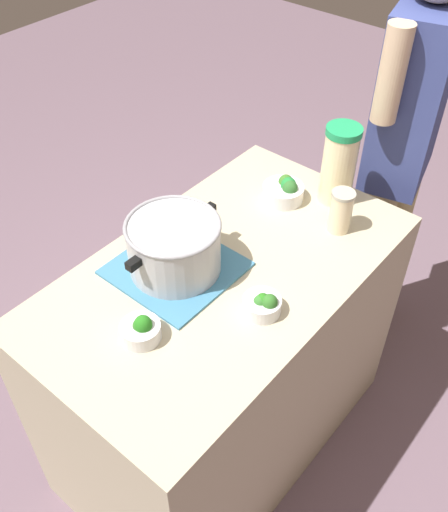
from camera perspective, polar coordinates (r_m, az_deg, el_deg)
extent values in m
plane|color=slate|center=(2.38, 0.00, -16.74)|extent=(8.00, 8.00, 0.00)
cube|color=#BCB190|center=(2.01, 0.00, -10.35)|extent=(1.17, 0.67, 0.89)
cube|color=teal|center=(1.68, -4.76, -1.19)|extent=(0.32, 0.33, 0.01)
cylinder|color=#B7B7BC|center=(1.62, -4.92, 0.88)|extent=(0.26, 0.26, 0.16)
torus|color=#99999E|center=(1.57, -5.08, 2.98)|extent=(0.27, 0.27, 0.01)
cube|color=black|center=(1.52, -8.86, -0.78)|extent=(0.04, 0.02, 0.02)
cube|color=black|center=(1.68, -1.50, 4.59)|extent=(0.04, 0.02, 0.02)
cylinder|color=beige|center=(1.90, 11.15, 8.51)|extent=(0.11, 0.11, 0.24)
cylinder|color=#1F9858|center=(1.83, 11.71, 11.91)|extent=(0.11, 0.11, 0.02)
ellipsoid|color=yellow|center=(1.91, 11.44, 8.93)|extent=(0.04, 0.04, 0.01)
cylinder|color=beige|center=(1.81, 11.36, 4.21)|extent=(0.07, 0.07, 0.13)
cylinder|color=#B2AD99|center=(1.76, 11.66, 5.97)|extent=(0.07, 0.07, 0.01)
cylinder|color=silver|center=(1.92, 5.80, 6.19)|extent=(0.14, 0.14, 0.05)
ellipsoid|color=#238034|center=(1.91, 6.34, 6.87)|extent=(0.05, 0.05, 0.06)
ellipsoid|color=#2E672B|center=(1.90, 6.48, 6.58)|extent=(0.05, 0.05, 0.06)
ellipsoid|color=#3A7125|center=(1.93, 6.08, 7.16)|extent=(0.05, 0.05, 0.06)
cylinder|color=silver|center=(1.50, -8.14, -7.35)|extent=(0.11, 0.11, 0.05)
ellipsoid|color=#337327|center=(1.49, -8.26, -6.79)|extent=(0.04, 0.04, 0.04)
ellipsoid|color=#25761C|center=(1.48, -7.93, -6.69)|extent=(0.05, 0.05, 0.05)
cylinder|color=silver|center=(1.55, 3.73, -4.86)|extent=(0.10, 0.10, 0.04)
ellipsoid|color=#316F27|center=(1.53, 4.51, -4.55)|extent=(0.04, 0.04, 0.05)
ellipsoid|color=#36772E|center=(1.54, 3.57, -4.52)|extent=(0.04, 0.04, 0.04)
ellipsoid|color=#27741B|center=(1.54, 3.83, -4.36)|extent=(0.04, 0.04, 0.04)
cylinder|color=tan|center=(2.43, 13.43, -1.13)|extent=(0.14, 0.14, 0.83)
cylinder|color=tan|center=(2.57, 15.63, 1.25)|extent=(0.14, 0.14, 0.83)
cube|color=#384483|center=(2.10, 18.03, 14.65)|extent=(0.38, 0.28, 0.61)
cylinder|color=#CFAD8B|center=(1.85, 16.12, 16.73)|extent=(0.08, 0.08, 0.30)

